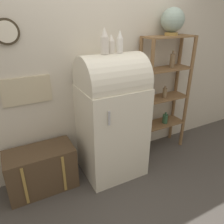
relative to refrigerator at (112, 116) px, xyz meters
The scene contains 9 objects.
ground_plane 0.84m from the refrigerator, 89.99° to the right, with size 12.00×12.00×0.00m, color #4C4742.
wall_back 0.64m from the refrigerator, 90.97° to the left, with size 7.00×0.09×2.70m.
refrigerator is the anchor object (origin of this frame).
suitcase_trunk 1.06m from the refrigerator, behind, with size 0.78×0.41×0.53m.
shelf_unit 0.95m from the refrigerator, ahead, with size 0.75×0.31×1.70m.
globe 1.45m from the refrigerator, ahead, with size 0.30×0.30×0.34m.
vase_left 0.89m from the refrigerator, behind, with size 0.09×0.09×0.27m.
vase_center 0.85m from the refrigerator, 100.06° to the left, with size 0.08×0.08×0.20m.
vase_right 0.87m from the refrigerator, ahead, with size 0.07×0.07×0.24m.
Camera 1 is at (-1.12, -1.93, 1.97)m, focal length 35.00 mm.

